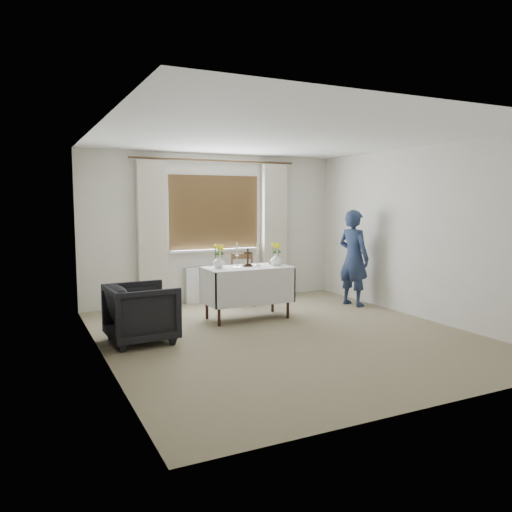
{
  "coord_description": "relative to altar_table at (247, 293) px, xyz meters",
  "views": [
    {
      "loc": [
        -3.06,
        -5.45,
        1.71
      ],
      "look_at": [
        -0.02,
        0.83,
        0.94
      ],
      "focal_mm": 35.0,
      "sensor_mm": 36.0,
      "label": 1
    }
  ],
  "objects": [
    {
      "name": "wooden_cross",
      "position": [
        0.02,
        0.04,
        0.51
      ],
      "size": [
        0.13,
        0.09,
        0.27
      ],
      "primitive_type": null,
      "rotation": [
        0.0,
        0.0,
        -0.03
      ],
      "color": "black",
      "rests_on": "altar_table"
    },
    {
      "name": "wooden_chair",
      "position": [
        0.34,
        0.91,
        0.04
      ],
      "size": [
        0.5,
        0.5,
        0.85
      ],
      "primitive_type": null,
      "rotation": [
        0.0,
        0.0,
        -0.34
      ],
      "color": "#513A1B",
      "rests_on": "ground"
    },
    {
      "name": "candlestick_left",
      "position": [
        -0.18,
        -0.04,
        0.57
      ],
      "size": [
        0.12,
        0.12,
        0.37
      ],
      "primitive_type": null,
      "rotation": [
        0.0,
        0.0,
        0.19
      ],
      "color": "silver",
      "rests_on": "altar_table"
    },
    {
      "name": "flower_vase_right",
      "position": [
        0.46,
        -0.02,
        0.47
      ],
      "size": [
        0.21,
        0.21,
        0.17
      ],
      "primitive_type": "imported",
      "rotation": [
        0.0,
        0.0,
        -0.28
      ],
      "color": "white",
      "rests_on": "altar_table"
    },
    {
      "name": "radiator",
      "position": [
        0.06,
        1.39,
        -0.08
      ],
      "size": [
        1.1,
        0.1,
        0.6
      ],
      "primitive_type": "cube",
      "color": "silver",
      "rests_on": "ground"
    },
    {
      "name": "altar_table",
      "position": [
        0.0,
        0.0,
        0.0
      ],
      "size": [
        1.24,
        0.64,
        0.76
      ],
      "primitive_type": "cube",
      "color": "white",
      "rests_on": "ground"
    },
    {
      "name": "armchair",
      "position": [
        -1.67,
        -0.55,
        -0.02
      ],
      "size": [
        0.83,
        0.81,
        0.72
      ],
      "primitive_type": "imported",
      "rotation": [
        0.0,
        0.0,
        1.62
      ],
      "color": "black",
      "rests_on": "ground"
    },
    {
      "name": "wicker_basket",
      "position": [
        0.51,
        0.12,
        0.41
      ],
      "size": [
        0.19,
        0.19,
        0.07
      ],
      "primitive_type": "cylinder",
      "rotation": [
        0.0,
        0.0,
        -0.04
      ],
      "color": "brown",
      "rests_on": "altar_table"
    },
    {
      "name": "ground",
      "position": [
        0.06,
        -1.03,
        -0.38
      ],
      "size": [
        5.0,
        5.0,
        0.0
      ],
      "primitive_type": "plane",
      "color": "#9C906B",
      "rests_on": "ground"
    },
    {
      "name": "candlestick_right",
      "position": [
        0.17,
        0.02,
        0.56
      ],
      "size": [
        0.11,
        0.11,
        0.35
      ],
      "primitive_type": null,
      "rotation": [
        0.0,
        0.0,
        0.11
      ],
      "color": "silver",
      "rests_on": "altar_table"
    },
    {
      "name": "flower_vase_left",
      "position": [
        -0.41,
        0.08,
        0.47
      ],
      "size": [
        0.2,
        0.2,
        0.18
      ],
      "primitive_type": "imported",
      "rotation": [
        0.0,
        0.0,
        -0.18
      ],
      "color": "white",
      "rests_on": "altar_table"
    },
    {
      "name": "person",
      "position": [
        1.96,
        0.1,
        0.4
      ],
      "size": [
        0.51,
        0.65,
        1.57
      ],
      "primitive_type": "imported",
      "rotation": [
        0.0,
        0.0,
        1.82
      ],
      "color": "navy",
      "rests_on": "ground"
    }
  ]
}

